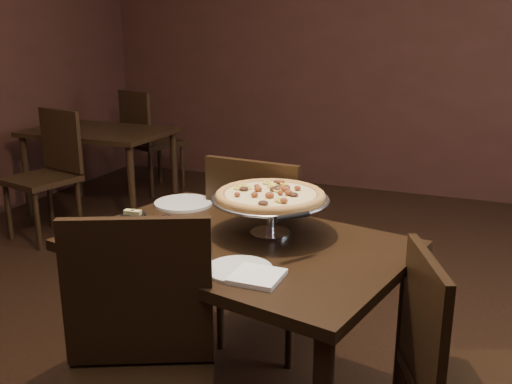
% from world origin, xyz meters
% --- Properties ---
extents(room, '(6.04, 7.04, 2.84)m').
position_xyz_m(room, '(0.06, 0.03, 1.40)').
color(room, black).
rests_on(room, ground).
extents(dining_table, '(1.34, 1.03, 0.75)m').
position_xyz_m(dining_table, '(-0.06, -0.08, 0.65)').
color(dining_table, black).
rests_on(dining_table, ground).
extents(background_table, '(1.13, 0.75, 0.71)m').
position_xyz_m(background_table, '(-2.20, 1.93, 0.61)').
color(background_table, black).
rests_on(background_table, ground).
extents(pizza_stand, '(0.45, 0.45, 0.18)m').
position_xyz_m(pizza_stand, '(0.02, 0.04, 0.90)').
color(pizza_stand, '#B8B7BF').
rests_on(pizza_stand, dining_table).
extents(parmesan_shaker, '(0.06, 0.06, 0.10)m').
position_xyz_m(parmesan_shaker, '(-0.18, -0.21, 0.80)').
color(parmesan_shaker, '#F7EDC0').
rests_on(parmesan_shaker, dining_table).
extents(pepper_flake_shaker, '(0.07, 0.07, 0.12)m').
position_xyz_m(pepper_flake_shaker, '(-0.28, -0.23, 0.80)').
color(pepper_flake_shaker, maroon).
rests_on(pepper_flake_shaker, dining_table).
extents(packet_caddy, '(0.10, 0.10, 0.08)m').
position_xyz_m(packet_caddy, '(-0.49, -0.11, 0.78)').
color(packet_caddy, black).
rests_on(packet_caddy, dining_table).
extents(napkin_stack, '(0.15, 0.15, 0.02)m').
position_xyz_m(napkin_stack, '(0.13, -0.36, 0.76)').
color(napkin_stack, white).
rests_on(napkin_stack, dining_table).
extents(plate_left, '(0.26, 0.26, 0.01)m').
position_xyz_m(plate_left, '(-0.47, 0.25, 0.75)').
color(plate_left, silver).
rests_on(plate_left, dining_table).
extents(plate_near, '(0.22, 0.22, 0.01)m').
position_xyz_m(plate_near, '(0.05, -0.33, 0.75)').
color(plate_near, silver).
rests_on(plate_near, dining_table).
extents(serving_spatula, '(0.17, 0.17, 0.03)m').
position_xyz_m(serving_spatula, '(0.17, -0.16, 0.89)').
color(serving_spatula, '#B8B7BF').
rests_on(serving_spatula, pizza_stand).
extents(chair_far, '(0.49, 0.49, 0.96)m').
position_xyz_m(chair_far, '(-0.16, 0.43, 0.52)').
color(chair_far, black).
rests_on(chair_far, ground).
extents(chair_near, '(0.60, 0.60, 0.97)m').
position_xyz_m(chair_near, '(-0.13, -0.67, 0.53)').
color(chair_near, black).
rests_on(chair_near, ground).
extents(chair_side, '(0.52, 0.52, 0.86)m').
position_xyz_m(chair_side, '(0.73, -0.21, 0.47)').
color(chair_side, black).
rests_on(chair_side, ground).
extents(bg_chair_far, '(0.59, 0.59, 0.97)m').
position_xyz_m(bg_chair_far, '(-2.18, 2.62, 0.53)').
color(bg_chair_far, black).
rests_on(bg_chair_far, ground).
extents(bg_chair_near, '(0.53, 0.53, 0.94)m').
position_xyz_m(bg_chair_near, '(-2.20, 1.32, 0.51)').
color(bg_chair_near, black).
rests_on(bg_chair_near, ground).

